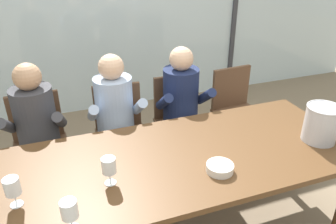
# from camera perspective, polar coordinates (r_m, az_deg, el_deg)

# --- Properties ---
(ground) EXTENTS (14.00, 14.00, 0.00)m
(ground) POSITION_cam_1_polar(r_m,az_deg,el_deg) (3.42, -3.76, -8.38)
(ground) COLOR #847056
(window_glass_panel) EXTENTS (7.55, 0.03, 2.60)m
(window_glass_panel) POSITION_cam_1_polar(r_m,az_deg,el_deg) (4.20, -10.04, 17.45)
(window_glass_panel) COLOR silver
(window_glass_panel) RESTS_ON ground
(dining_table) EXTENTS (2.35, 1.00, 0.73)m
(dining_table) POSITION_cam_1_polar(r_m,az_deg,el_deg) (2.27, 3.06, -8.70)
(dining_table) COLOR brown
(dining_table) RESTS_ON ground
(chair_near_curtain) EXTENTS (0.45, 0.45, 0.88)m
(chair_near_curtain) POSITION_cam_1_polar(r_m,az_deg,el_deg) (3.00, -21.23, -4.21)
(chair_near_curtain) COLOR brown
(chair_near_curtain) RESTS_ON ground
(chair_left_of_center) EXTENTS (0.47, 0.47, 0.88)m
(chair_left_of_center) POSITION_cam_1_polar(r_m,az_deg,el_deg) (3.00, -8.24, -2.53)
(chair_left_of_center) COLOR brown
(chair_left_of_center) RESTS_ON ground
(chair_center) EXTENTS (0.46, 0.46, 0.88)m
(chair_center) POSITION_cam_1_polar(r_m,az_deg,el_deg) (3.15, 1.83, -0.63)
(chair_center) COLOR brown
(chair_center) RESTS_ON ground
(chair_right_of_center) EXTENTS (0.47, 0.47, 0.88)m
(chair_right_of_center) POSITION_cam_1_polar(r_m,az_deg,el_deg) (3.42, 11.51, 1.14)
(chair_right_of_center) COLOR brown
(chair_right_of_center) RESTS_ON ground
(person_charcoal_jacket) EXTENTS (0.49, 0.63, 1.20)m
(person_charcoal_jacket) POSITION_cam_1_polar(r_m,az_deg,el_deg) (2.78, -21.73, -2.77)
(person_charcoal_jacket) COLOR #38383D
(person_charcoal_jacket) RESTS_ON ground
(person_pale_blue_shirt) EXTENTS (0.47, 0.62, 1.20)m
(person_pale_blue_shirt) POSITION_cam_1_polar(r_m,az_deg,el_deg) (2.81, -8.87, -0.72)
(person_pale_blue_shirt) COLOR #9EB2D1
(person_pale_blue_shirt) RESTS_ON ground
(person_navy_polo) EXTENTS (0.48, 0.62, 1.20)m
(person_navy_polo) POSITION_cam_1_polar(r_m,az_deg,el_deg) (2.96, 2.65, 1.16)
(person_navy_polo) COLOR #192347
(person_navy_polo) RESTS_ON ground
(ice_bucket_primary) EXTENTS (0.24, 0.24, 0.26)m
(ice_bucket_primary) POSITION_cam_1_polar(r_m,az_deg,el_deg) (2.55, 24.89, -1.76)
(ice_bucket_primary) COLOR #B7B7BC
(ice_bucket_primary) RESTS_ON dining_table
(tasting_bowl) EXTENTS (0.17, 0.17, 0.05)m
(tasting_bowl) POSITION_cam_1_polar(r_m,az_deg,el_deg) (2.09, 8.91, -9.46)
(tasting_bowl) COLOR silver
(tasting_bowl) RESTS_ON dining_table
(wine_glass_by_left_taster) EXTENTS (0.08, 0.08, 0.17)m
(wine_glass_by_left_taster) POSITION_cam_1_polar(r_m,az_deg,el_deg) (1.96, -25.20, -11.68)
(wine_glass_by_left_taster) COLOR silver
(wine_glass_by_left_taster) RESTS_ON dining_table
(wine_glass_near_bucket) EXTENTS (0.08, 0.08, 0.17)m
(wine_glass_near_bucket) POSITION_cam_1_polar(r_m,az_deg,el_deg) (1.72, -16.61, -15.95)
(wine_glass_near_bucket) COLOR silver
(wine_glass_near_bucket) RESTS_ON dining_table
(wine_glass_center_pour) EXTENTS (0.08, 0.08, 0.17)m
(wine_glass_center_pour) POSITION_cam_1_polar(r_m,az_deg,el_deg) (1.95, -10.13, -9.24)
(wine_glass_center_pour) COLOR silver
(wine_glass_center_pour) RESTS_ON dining_table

